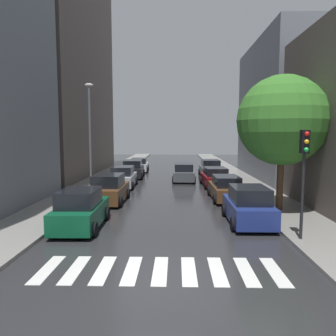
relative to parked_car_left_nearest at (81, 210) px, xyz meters
name	(u,v)px	position (x,y,z in m)	size (l,w,h in m)	color
ground_plane	(171,177)	(3.87, 18.42, -0.86)	(28.00, 72.00, 0.04)	#28282A
sidewalk_left	(108,175)	(-2.63, 18.42, -0.76)	(3.00, 72.00, 0.15)	gray
sidewalk_right	(235,176)	(10.37, 18.42, -0.76)	(3.00, 72.00, 0.15)	gray
crosswalk_stripes	(160,270)	(3.87, -4.57, -0.83)	(7.65, 2.20, 0.01)	silver
building_left_mid	(65,53)	(-7.13, 19.61, 11.77)	(6.00, 19.63, 25.22)	#564C47
building_right_mid	(285,111)	(14.87, 17.54, 5.70)	(6.00, 14.98, 13.08)	slate
parked_car_left_nearest	(81,210)	(0.00, 0.00, 0.00)	(2.11, 4.19, 1.81)	#0C4C2D
parked_car_left_second	(109,189)	(0.15, 5.57, 0.00)	(2.17, 4.20, 1.80)	brown
parked_car_left_third	(123,177)	(0.05, 11.61, -0.04)	(2.05, 4.27, 1.71)	#B2B7BF
parked_car_left_fourth	(133,169)	(0.09, 17.46, -0.02)	(2.25, 4.62, 1.76)	black
parked_car_left_fifth	(139,165)	(0.07, 22.81, -0.11)	(2.29, 4.39, 1.55)	silver
parked_car_right_nearest	(248,206)	(7.83, 0.93, 0.00)	(2.08, 4.08, 1.81)	navy
parked_car_right_second	(226,188)	(7.62, 6.63, -0.09)	(2.07, 4.37, 1.60)	brown
parked_car_right_third	(215,177)	(7.58, 12.11, -0.09)	(2.30, 4.49, 1.59)	maroon
parked_car_right_fourth	(210,169)	(7.84, 18.36, -0.03)	(2.20, 4.41, 1.74)	#474C51
car_midroad	(184,173)	(5.09, 15.22, -0.07)	(2.15, 4.52, 1.63)	#474C51
street_tree_right	(282,121)	(10.06, 3.30, 4.18)	(4.84, 4.84, 7.30)	#513823
traffic_light_right_corner	(304,160)	(9.32, -1.78, 2.45)	(0.30, 0.42, 4.30)	black
lamp_post_left	(90,131)	(-1.68, 8.27, 3.68)	(0.60, 0.28, 7.65)	#595B60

